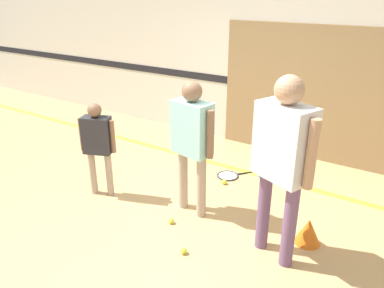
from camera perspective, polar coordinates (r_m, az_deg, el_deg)
ground_plane at (r=4.38m, az=-1.67°, el=-11.04°), size 16.00×16.00×0.00m
wall_back at (r=5.92m, az=12.23°, el=14.09°), size 16.00×0.07×3.20m
wall_panel at (r=5.71m, az=20.76°, el=6.60°), size 3.37×0.05×1.98m
floor_stripe at (r=5.48m, az=6.92°, el=-3.81°), size 14.40×0.10×0.01m
person_instructor at (r=4.05m, az=-0.00°, el=1.38°), size 0.58×0.31×1.55m
person_student_left at (r=4.65m, az=-14.20°, el=0.62°), size 0.43×0.30×1.20m
person_student_right at (r=3.37m, az=13.68°, el=-1.19°), size 0.64×0.44×1.79m
racket_spare_on_floor at (r=5.34m, az=11.82°, el=-4.80°), size 0.56×0.38×0.03m
racket_second_spare at (r=5.27m, az=5.66°, el=-4.80°), size 0.46×0.50×0.03m
tennis_ball_near_instructor at (r=4.26m, az=-3.20°, el=-11.61°), size 0.07×0.07×0.07m
tennis_ball_by_spare_racket at (r=5.33m, az=12.50°, el=-4.65°), size 0.07×0.07×0.07m
tennis_ball_stray_left at (r=3.84m, az=-1.28°, el=-15.97°), size 0.07×0.07×0.07m
tennis_ball_stray_right at (r=5.05m, az=4.94°, el=-5.79°), size 0.07×0.07×0.07m
training_cone at (r=4.09m, az=17.31°, el=-12.58°), size 0.26×0.26×0.28m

